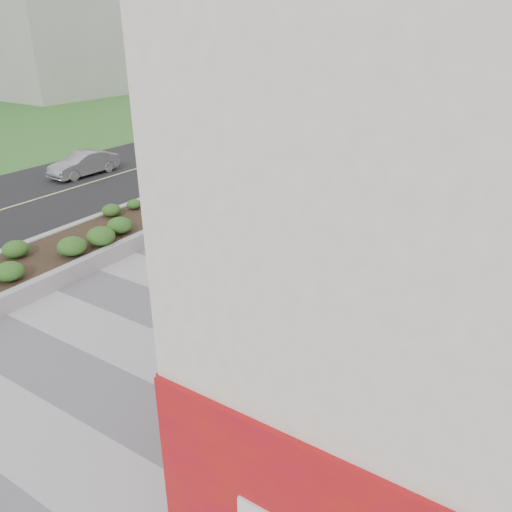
# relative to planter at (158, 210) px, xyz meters

# --- Properties ---
(ground) EXTENTS (160.00, 160.00, 0.00)m
(ground) POSITION_rel_planter_xyz_m (5.50, -7.00, -0.42)
(ground) COLOR gray
(ground) RESTS_ON ground
(walkway) EXTENTS (8.00, 36.00, 0.01)m
(walkway) POSITION_rel_planter_xyz_m (5.50, -4.00, -0.41)
(walkway) COLOR #A8A8AD
(walkway) RESTS_ON ground
(planter) EXTENTS (3.00, 18.00, 0.90)m
(planter) POSITION_rel_planter_xyz_m (0.00, 0.00, 0.00)
(planter) COLOR #9E9EA0
(planter) RESTS_ON ground
(street) EXTENTS (10.00, 40.00, 0.00)m
(street) POSITION_rel_planter_xyz_m (-6.50, 0.00, -0.42)
(street) COLOR black
(street) RESTS_ON ground
(traffic_signal_near) EXTENTS (0.33, 0.28, 4.20)m
(traffic_signal_near) POSITION_rel_planter_xyz_m (-1.73, 10.50, 2.34)
(traffic_signal_near) COLOR black
(traffic_signal_near) RESTS_ON ground
(traffic_signal_far) EXTENTS (0.33, 0.28, 4.20)m
(traffic_signal_far) POSITION_rel_planter_xyz_m (-10.93, 10.00, 2.34)
(traffic_signal_far) COLOR black
(traffic_signal_far) RESTS_ON ground
(manhole_cover) EXTENTS (0.44, 0.44, 0.01)m
(manhole_cover) POSITION_rel_planter_xyz_m (6.00, -4.00, -0.42)
(manhole_cover) COLOR #595654
(manhole_cover) RESTS_ON ground
(skateboarder) EXTENTS (0.45, 0.74, 1.37)m
(skateboarder) POSITION_rel_planter_xyz_m (7.05, 0.21, 0.28)
(skateboarder) COLOR beige
(skateboarder) RESTS_ON ground
(car_silver) EXTENTS (1.47, 3.73, 1.21)m
(car_silver) POSITION_rel_planter_xyz_m (-7.83, 2.89, 0.19)
(car_silver) COLOR gray
(car_silver) RESTS_ON ground
(car_dark) EXTENTS (2.25, 4.37, 1.21)m
(car_dark) POSITION_rel_planter_xyz_m (-3.00, 9.83, 0.19)
(car_dark) COLOR black
(car_dark) RESTS_ON ground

